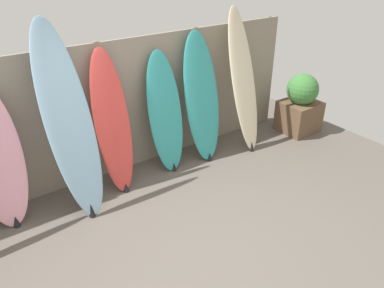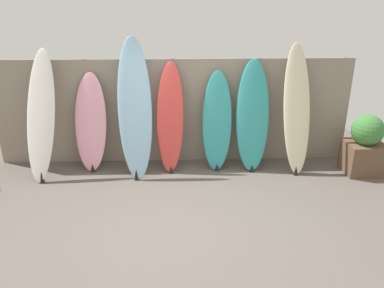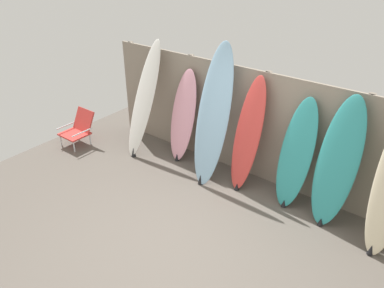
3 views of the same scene
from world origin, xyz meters
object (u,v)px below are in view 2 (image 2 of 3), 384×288
at_px(surfboard_skyblue_2, 135,109).
at_px(planter_box, 365,146).
at_px(surfboard_teal_5, 253,116).
at_px(surfboard_pink_1, 91,123).
at_px(surfboard_white_0, 41,116).
at_px(surfboard_red_3, 170,118).
at_px(surfboard_cream_6, 297,110).
at_px(surfboard_teal_4, 217,122).

relative_size(surfboard_skyblue_2, planter_box, 2.22).
bearing_deg(surfboard_teal_5, surfboard_pink_1, 178.50).
height_order(surfboard_white_0, surfboard_red_3, surfboard_white_0).
distance_m(surfboard_skyblue_2, surfboard_red_3, 0.60).
bearing_deg(surfboard_cream_6, surfboard_teal_5, 173.66).
relative_size(surfboard_teal_5, surfboard_cream_6, 0.88).
relative_size(surfboard_red_3, surfboard_teal_4, 1.09).
relative_size(surfboard_skyblue_2, surfboard_cream_6, 1.06).
bearing_deg(surfboard_white_0, surfboard_skyblue_2, 0.40).
bearing_deg(surfboard_teal_5, surfboard_red_3, 179.70).
xyz_separation_m(surfboard_pink_1, surfboard_cream_6, (3.37, -0.15, 0.23)).
relative_size(surfboard_white_0, surfboard_pink_1, 1.24).
xyz_separation_m(surfboard_white_0, planter_box, (5.22, -0.14, -0.52)).
distance_m(surfboard_red_3, surfboard_teal_5, 1.36).
bearing_deg(surfboard_cream_6, surfboard_white_0, -179.19).
relative_size(surfboard_pink_1, surfboard_red_3, 0.90).
bearing_deg(surfboard_pink_1, surfboard_cream_6, -2.51).
bearing_deg(planter_box, surfboard_pink_1, 175.60).
distance_m(surfboard_teal_4, planter_box, 2.46).
bearing_deg(surfboard_teal_4, surfboard_pink_1, 179.06).
distance_m(surfboard_skyblue_2, surfboard_teal_4, 1.37).
xyz_separation_m(surfboard_teal_5, planter_box, (1.83, -0.28, -0.44)).
xyz_separation_m(surfboard_teal_4, surfboard_cream_6, (1.28, -0.11, 0.22)).
height_order(surfboard_pink_1, surfboard_cream_6, surfboard_cream_6).
bearing_deg(surfboard_cream_6, surfboard_skyblue_2, -178.95).
height_order(surfboard_teal_4, planter_box, surfboard_teal_4).
xyz_separation_m(surfboard_white_0, surfboard_pink_1, (0.71, 0.21, -0.19)).
bearing_deg(surfboard_cream_6, surfboard_pink_1, 177.49).
height_order(surfboard_white_0, surfboard_pink_1, surfboard_white_0).
distance_m(surfboard_cream_6, planter_box, 1.28).
height_order(surfboard_white_0, planter_box, surfboard_white_0).
bearing_deg(surfboard_pink_1, surfboard_skyblue_2, -14.37).
xyz_separation_m(surfboard_teal_4, surfboard_teal_5, (0.58, -0.04, 0.10)).
xyz_separation_m(surfboard_skyblue_2, surfboard_teal_5, (1.91, 0.13, -0.18)).
bearing_deg(surfboard_teal_4, surfboard_white_0, -176.50).
distance_m(surfboard_teal_4, surfboard_cream_6, 1.31).
xyz_separation_m(surfboard_red_3, surfboard_teal_4, (0.77, 0.03, -0.08)).
distance_m(surfboard_red_3, planter_box, 3.23).
bearing_deg(surfboard_pink_1, surfboard_red_3, -2.74).
distance_m(surfboard_white_0, surfboard_teal_5, 3.39).
xyz_separation_m(surfboard_red_3, surfboard_teal_5, (1.36, -0.01, 0.02)).
height_order(surfboard_cream_6, planter_box, surfboard_cream_6).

